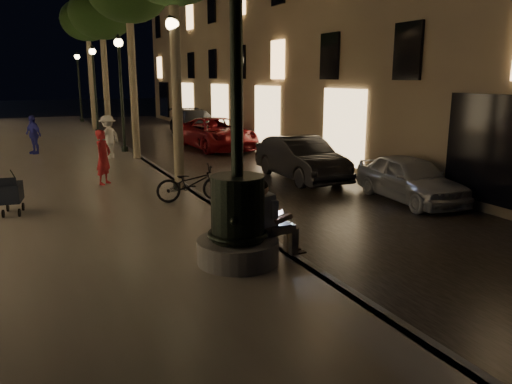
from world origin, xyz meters
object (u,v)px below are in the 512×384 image
lamp_curb_b (121,78)px  car_second (301,158)px  car_rear (195,123)px  lamp_curb_d (79,78)px  seated_man_laptop (270,217)px  pedestrian_blue (33,135)px  car_front (410,178)px  bicycle (191,183)px  tree_far (87,21)px  car_third (217,134)px  tree_third (101,15)px  pedestrian_red (103,157)px  stroller (11,193)px  lamp_curb_a (174,79)px  pedestrian_white (108,137)px  fountain_lamppost (238,204)px  lamp_curb_c (94,78)px

lamp_curb_b → car_second: (4.30, -7.48, -2.54)m
car_rear → lamp_curb_d: bearing=118.9°
seated_man_laptop → car_second: bearing=56.1°
pedestrian_blue → car_front: bearing=4.4°
bicycle → car_rear: bearing=-9.7°
tree_far → car_third: tree_far is taller
tree_third → pedestrian_red: bearing=-99.7°
stroller → car_front: (9.72, -2.25, -0.08)m
lamp_curb_d → pedestrian_blue: lamp_curb_d is taller
lamp_curb_a → bicycle: 3.01m
pedestrian_red → pedestrian_white: pedestrian_white is taller
tree_far → seated_man_laptop: bearing=-90.4°
fountain_lamppost → car_rear: 20.65m
lamp_curb_d → bicycle: 25.69m
car_second → pedestrian_white: pedestrian_white is taller
car_front → car_third: 11.67m
stroller → tree_far: bearing=85.8°
lamp_curb_c → pedestrian_white: size_ratio=2.88×
car_front → car_third: (-1.20, 11.60, 0.10)m
tree_third → car_front: size_ratio=1.97×
seated_man_laptop → pedestrian_blue: (-3.40, 14.90, 0.06)m
tree_far → car_third: bearing=-66.4°
lamp_curb_c → car_rear: bearing=-23.2°
tree_third → pedestrian_red: size_ratio=4.49×
stroller → bicycle: (4.12, -0.54, -0.04)m
lamp_curb_c → car_rear: 6.04m
tree_third → car_second: tree_third is taller
seated_man_laptop → lamp_curb_d: (0.09, 30.00, 2.31)m
fountain_lamppost → tree_third: size_ratio=0.72×
lamp_curb_b → pedestrian_blue: bearing=165.5°
pedestrian_blue → lamp_curb_c: bearing=121.8°
car_front → lamp_curb_b: bearing=121.3°
lamp_curb_d → stroller: size_ratio=4.76×
fountain_lamppost → lamp_curb_b: bearing=87.1°
lamp_curb_a → car_front: 6.91m
lamp_curb_c → car_third: 9.14m
tree_third → bicycle: (-0.10, -13.56, -5.47)m
lamp_curb_d → pedestrian_red: lamp_curb_d is taller
tree_far → lamp_curb_a: (-0.08, -18.00, -3.20)m
car_front → bicycle: bearing=168.3°
tree_far → lamp_curb_d: size_ratio=1.56×
tree_third → lamp_curb_b: size_ratio=1.50×
tree_third → pedestrian_white: size_ratio=4.31×
pedestrian_white → pedestrian_red: bearing=43.6°
lamp_curb_a → car_second: 5.02m
lamp_curb_a → lamp_curb_d: same height
seated_man_laptop → bicycle: size_ratio=0.79×
tree_third → stroller: 14.72m
fountain_lamppost → pedestrian_blue: fountain_lamppost is taller
fountain_lamppost → stroller: fountain_lamppost is taller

